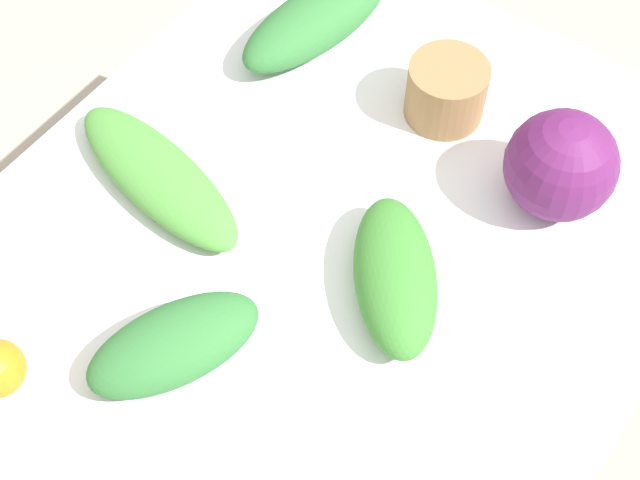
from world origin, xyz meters
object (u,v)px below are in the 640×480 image
object	(u,v)px
paper_bag	(446,91)
greens_bunch_chard	(316,20)
greens_bunch_kale	(174,344)
greens_bunch_beet_tops	(396,275)
cabbage_purple	(561,165)
greens_bunch_dandelion	(158,176)

from	to	relation	value
paper_bag	greens_bunch_chard	world-z (taller)	paper_bag
greens_bunch_kale	greens_bunch_beet_tops	bearing A→B (deg)	144.94
cabbage_purple	greens_bunch_chard	distance (m)	0.53
greens_bunch_dandelion	paper_bag	bearing A→B (deg)	144.28
cabbage_purple	greens_bunch_chard	size ratio (longest dim) A/B	0.53
greens_bunch_beet_tops	greens_bunch_kale	bearing A→B (deg)	-35.06
greens_bunch_chard	greens_bunch_beet_tops	bearing A→B (deg)	48.07
paper_bag	greens_bunch_beet_tops	distance (m)	0.37
greens_bunch_kale	greens_bunch_chard	bearing A→B (deg)	-161.65
cabbage_purple	paper_bag	world-z (taller)	cabbage_purple
paper_bag	greens_bunch_dandelion	distance (m)	0.50
greens_bunch_dandelion	greens_bunch_kale	size ratio (longest dim) A/B	1.45
cabbage_purple	greens_bunch_dandelion	bearing A→B (deg)	-56.74
greens_bunch_beet_tops	greens_bunch_chard	bearing A→B (deg)	-131.93
greens_bunch_chard	greens_bunch_kale	distance (m)	0.68
greens_bunch_chard	greens_bunch_kale	bearing A→B (deg)	18.35
cabbage_purple	greens_bunch_kale	world-z (taller)	cabbage_purple
greens_bunch_beet_tops	greens_bunch_chard	size ratio (longest dim) A/B	0.82
greens_bunch_dandelion	greens_bunch_kale	distance (m)	0.31
greens_bunch_beet_tops	greens_bunch_chard	xyz separation A→B (m)	(-0.37, -0.41, 0.00)
cabbage_purple	greens_bunch_kale	xyz separation A→B (m)	(0.57, -0.31, -0.05)
greens_bunch_dandelion	greens_bunch_beet_tops	bearing A→B (deg)	97.99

